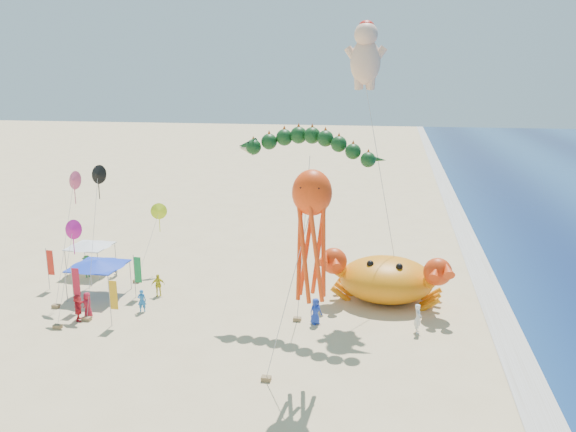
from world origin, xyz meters
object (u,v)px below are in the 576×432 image
object	(u,v)px
canopy_blue	(98,263)
canopy_white	(90,244)
octopus_kite	(312,226)
dragon_kite	(308,149)
cherub_kite	(366,54)
crab_inflatable	(386,278)

from	to	relation	value
canopy_blue	canopy_white	world-z (taller)	same
octopus_kite	dragon_kite	bearing A→B (deg)	100.39
canopy_white	cherub_kite	bearing A→B (deg)	0.63
crab_inflatable	canopy_blue	size ratio (longest dim) A/B	2.32
dragon_kite	octopus_kite	distance (m)	9.14
octopus_kite	canopy_blue	world-z (taller)	octopus_kite
canopy_white	dragon_kite	bearing A→B (deg)	-12.95
crab_inflatable	dragon_kite	distance (m)	10.93
dragon_kite	canopy_blue	xyz separation A→B (m)	(-15.11, -0.16, -8.48)
dragon_kite	cherub_kite	size ratio (longest dim) A/B	0.63
cherub_kite	canopy_white	world-z (taller)	cherub_kite
crab_inflatable	octopus_kite	distance (m)	13.52
cherub_kite	octopus_kite	size ratio (longest dim) A/B	1.73
dragon_kite	octopus_kite	size ratio (longest dim) A/B	1.09
crab_inflatable	dragon_kite	xyz separation A→B (m)	(-5.23, -2.69, 9.21)
crab_inflatable	canopy_blue	bearing A→B (deg)	-172.04
octopus_kite	canopy_white	bearing A→B (deg)	147.18
crab_inflatable	canopy_white	world-z (taller)	crab_inflatable
crab_inflatable	dragon_kite	world-z (taller)	dragon_kite
crab_inflatable	cherub_kite	xyz separation A→B (m)	(-2.04, 1.75, 15.18)
cherub_kite	dragon_kite	bearing A→B (deg)	-125.76
octopus_kite	crab_inflatable	bearing A→B (deg)	72.03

